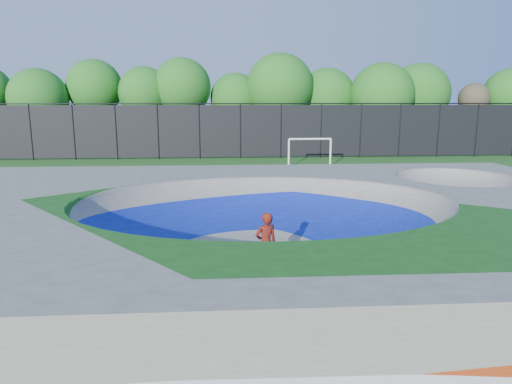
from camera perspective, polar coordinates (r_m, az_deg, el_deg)
ground at (r=13.54m, az=0.98°, el=-7.11°), size 120.00×120.00×0.00m
skate_deck at (r=13.32m, az=0.99°, el=-4.06°), size 22.00×14.00×1.50m
skater at (r=11.43m, az=1.24°, el=-6.47°), size 0.68×0.56×1.60m
skateboard at (r=11.69m, az=1.22°, el=-10.07°), size 0.81×0.49×0.05m
soccer_goal at (r=29.72m, az=6.75°, el=5.61°), size 2.84×0.12×1.87m
fence at (r=33.87m, az=-1.95°, el=7.76°), size 48.09×0.09×4.04m
treeline at (r=38.96m, az=-3.01°, el=12.26°), size 52.23×7.34×8.06m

